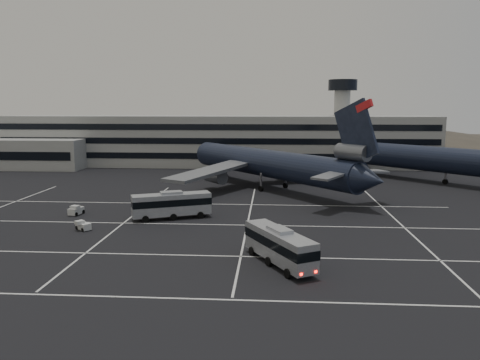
{
  "coord_description": "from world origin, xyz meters",
  "views": [
    {
      "loc": [
        15.35,
        -60.7,
        16.88
      ],
      "look_at": [
        10.31,
        13.52,
        5.0
      ],
      "focal_mm": 35.0,
      "sensor_mm": 36.0,
      "label": 1
    }
  ],
  "objects_px": {
    "trijet_main": "(269,163)",
    "tug_a": "(76,210)",
    "bus_far": "(172,204)",
    "bus_near": "(279,244)"
  },
  "relations": [
    {
      "from": "bus_far",
      "to": "tug_a",
      "type": "height_order",
      "value": "bus_far"
    },
    {
      "from": "trijet_main",
      "to": "tug_a",
      "type": "xyz_separation_m",
      "value": [
        -29.92,
        -25.28,
        -4.55
      ]
    },
    {
      "from": "trijet_main",
      "to": "bus_far",
      "type": "xyz_separation_m",
      "value": [
        -14.43,
        -26.63,
        -2.97
      ]
    },
    {
      "from": "bus_far",
      "to": "tug_a",
      "type": "relative_size",
      "value": 4.39
    },
    {
      "from": "trijet_main",
      "to": "tug_a",
      "type": "bearing_deg",
      "value": -178.7
    },
    {
      "from": "bus_near",
      "to": "bus_far",
      "type": "height_order",
      "value": "bus_far"
    },
    {
      "from": "trijet_main",
      "to": "tug_a",
      "type": "distance_m",
      "value": 39.43
    },
    {
      "from": "bus_near",
      "to": "bus_far",
      "type": "distance_m",
      "value": 25.2
    },
    {
      "from": "bus_far",
      "to": "tug_a",
      "type": "xyz_separation_m",
      "value": [
        -15.49,
        1.34,
        -1.58
      ]
    },
    {
      "from": "trijet_main",
      "to": "bus_far",
      "type": "distance_m",
      "value": 30.43
    }
  ]
}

